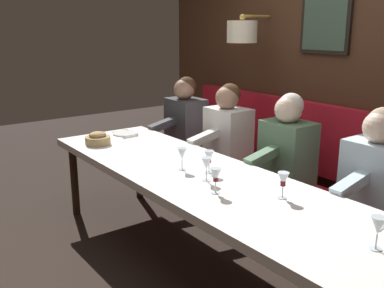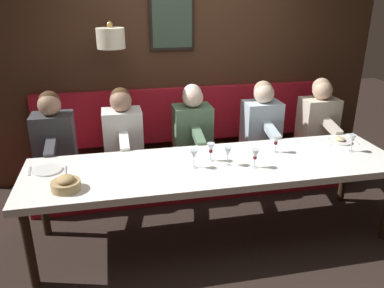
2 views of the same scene
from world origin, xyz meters
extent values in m
plane|color=black|center=(0.00, 0.00, 0.00)|extent=(12.00, 12.00, 0.00)
cube|color=white|center=(0.00, 0.00, 0.71)|extent=(0.90, 3.25, 0.06)
cylinder|color=black|center=(-0.35, 1.53, 0.34)|extent=(0.07, 0.07, 0.68)
cylinder|color=black|center=(0.35, -1.53, 0.34)|extent=(0.07, 0.07, 0.68)
cylinder|color=black|center=(0.35, 1.53, 0.34)|extent=(0.07, 0.07, 0.68)
cube|color=red|center=(0.89, 0.00, 0.23)|extent=(0.52, 3.45, 0.45)
cube|color=#422819|center=(1.48, 0.00, 1.45)|extent=(0.10, 4.65, 2.90)
cube|color=red|center=(1.39, 0.00, 0.77)|extent=(0.10, 3.45, 0.64)
cube|color=black|center=(1.42, 0.13, 1.81)|extent=(0.04, 0.49, 0.59)
cube|color=#384C3D|center=(1.40, 0.13, 1.81)|extent=(0.01, 0.43, 0.53)
cylinder|color=#A37F38|center=(1.25, 0.81, 1.84)|extent=(0.35, 0.02, 0.02)
cylinder|color=beige|center=(1.08, 0.81, 1.70)|extent=(0.28, 0.28, 0.20)
sphere|color=#A37F38|center=(1.08, 0.81, 1.83)|extent=(0.06, 0.06, 0.06)
cube|color=beige|center=(0.89, -1.46, 0.73)|extent=(0.30, 0.40, 0.56)
sphere|color=#D1A889|center=(0.87, -1.46, 1.11)|extent=(0.22, 0.22, 0.22)
sphere|color=tan|center=(0.90, -1.46, 1.14)|extent=(0.20, 0.20, 0.20)
cube|color=beige|center=(0.60, -1.46, 0.77)|extent=(0.33, 0.09, 0.14)
cube|color=silver|center=(0.89, -0.77, 0.73)|extent=(0.30, 0.40, 0.56)
sphere|color=beige|center=(0.87, -0.77, 1.11)|extent=(0.22, 0.22, 0.22)
sphere|color=tan|center=(0.90, -0.77, 1.14)|extent=(0.20, 0.20, 0.20)
cube|color=silver|center=(0.60, -0.77, 0.77)|extent=(0.33, 0.09, 0.14)
cube|color=#567A5B|center=(0.89, 0.02, 0.73)|extent=(0.30, 0.40, 0.56)
sphere|color=beige|center=(0.87, 0.02, 1.11)|extent=(0.22, 0.22, 0.22)
sphere|color=silver|center=(0.90, 0.02, 1.14)|extent=(0.20, 0.20, 0.20)
cube|color=#567A5B|center=(0.60, 0.02, 0.77)|extent=(0.33, 0.09, 0.14)
cube|color=white|center=(0.89, 0.75, 0.73)|extent=(0.30, 0.40, 0.56)
sphere|color=#A37A60|center=(0.87, 0.75, 1.11)|extent=(0.22, 0.22, 0.22)
sphere|color=#4C331E|center=(0.90, 0.75, 1.14)|extent=(0.20, 0.20, 0.20)
cube|color=white|center=(0.60, 0.75, 0.77)|extent=(0.33, 0.09, 0.14)
cube|color=#3D3D42|center=(0.89, 1.44, 0.73)|extent=(0.30, 0.40, 0.56)
sphere|color=#A37A60|center=(0.87, 1.44, 1.11)|extent=(0.22, 0.22, 0.22)
sphere|color=#4C331E|center=(0.90, 1.44, 1.14)|extent=(0.20, 0.20, 0.20)
cube|color=#3D3D42|center=(0.60, 1.44, 0.77)|extent=(0.33, 0.09, 0.14)
cylinder|color=white|center=(0.25, -1.34, 0.75)|extent=(0.24, 0.24, 0.01)
ellipsoid|color=#D1BC84|center=(0.25, -1.34, 0.77)|extent=(0.11, 0.09, 0.04)
cube|color=silver|center=(0.23, -1.49, 0.74)|extent=(0.17, 0.01, 0.01)
cube|color=silver|center=(0.27, -1.20, 0.74)|extent=(0.18, 0.04, 0.01)
cylinder|color=white|center=(0.15, 1.41, 0.75)|extent=(0.24, 0.24, 0.01)
cube|color=silver|center=(0.13, 1.26, 0.74)|extent=(0.17, 0.03, 0.01)
cube|color=silver|center=(0.17, 1.55, 0.74)|extent=(0.18, 0.04, 0.01)
cylinder|color=silver|center=(0.14, -0.61, 0.74)|extent=(0.06, 0.06, 0.00)
cylinder|color=silver|center=(0.14, -0.61, 0.78)|extent=(0.01, 0.01, 0.07)
cone|color=silver|center=(0.14, -0.61, 0.86)|extent=(0.07, 0.07, 0.08)
cylinder|color=maroon|center=(0.14, -0.61, 0.83)|extent=(0.03, 0.03, 0.03)
cylinder|color=silver|center=(-0.05, -0.09, 0.74)|extent=(0.06, 0.06, 0.00)
cylinder|color=silver|center=(-0.05, -0.09, 0.78)|extent=(0.01, 0.01, 0.07)
cone|color=silver|center=(-0.05, -0.09, 0.86)|extent=(0.07, 0.07, 0.08)
cylinder|color=silver|center=(0.07, 0.03, 0.74)|extent=(0.06, 0.06, 0.00)
cylinder|color=silver|center=(0.07, 0.03, 0.78)|extent=(0.01, 0.01, 0.07)
cone|color=silver|center=(0.07, 0.03, 0.86)|extent=(0.07, 0.07, 0.08)
cylinder|color=maroon|center=(0.07, 0.03, 0.83)|extent=(0.03, 0.03, 0.02)
cylinder|color=silver|center=(-0.04, 0.20, 0.74)|extent=(0.06, 0.06, 0.00)
cylinder|color=silver|center=(-0.04, 0.20, 0.78)|extent=(0.01, 0.01, 0.07)
cone|color=silver|center=(-0.04, 0.20, 0.86)|extent=(0.07, 0.07, 0.08)
cylinder|color=silver|center=(0.01, -1.31, 0.74)|extent=(0.06, 0.06, 0.00)
cylinder|color=silver|center=(0.01, -1.31, 0.78)|extent=(0.01, 0.01, 0.07)
cone|color=silver|center=(0.01, -1.31, 0.86)|extent=(0.07, 0.07, 0.08)
cylinder|color=silver|center=(-0.14, -0.30, 0.74)|extent=(0.06, 0.06, 0.00)
cylinder|color=silver|center=(-0.14, -0.30, 0.78)|extent=(0.01, 0.01, 0.07)
cone|color=silver|center=(-0.14, -0.30, 0.86)|extent=(0.07, 0.07, 0.08)
cylinder|color=maroon|center=(-0.14, -0.30, 0.83)|extent=(0.03, 0.03, 0.02)
cylinder|color=tan|center=(-0.23, 1.22, 0.78)|extent=(0.22, 0.22, 0.07)
ellipsoid|color=tan|center=(-0.23, 1.22, 0.83)|extent=(0.15, 0.13, 0.06)
camera|label=1|loc=(-1.80, -2.30, 1.76)|focal=41.29mm
camera|label=2|loc=(-2.93, 0.83, 2.13)|focal=36.02mm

